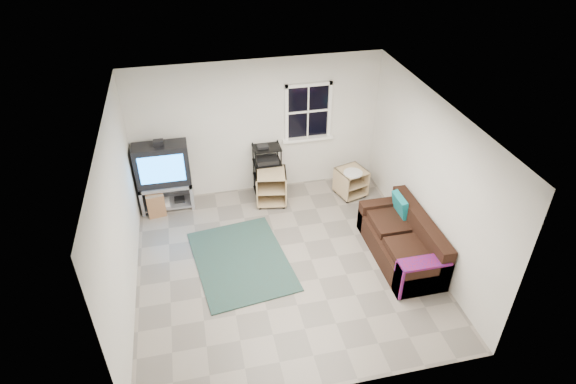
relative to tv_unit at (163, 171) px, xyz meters
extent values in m
plane|color=gray|center=(1.78, -2.04, -0.76)|extent=(4.60, 4.60, 0.00)
plane|color=white|center=(1.78, -2.04, 1.84)|extent=(4.60, 4.60, 0.00)
plane|color=beige|center=(1.78, 0.26, 0.54)|extent=(4.60, 0.00, 4.60)
plane|color=beige|center=(1.78, -4.34, 0.54)|extent=(4.60, 0.00, 4.60)
plane|color=beige|center=(-0.52, -2.04, 0.54)|extent=(0.00, 4.60, 4.60)
plane|color=beige|center=(4.08, -2.04, 0.54)|extent=(0.00, 4.60, 4.60)
cube|color=black|center=(2.73, 0.24, 0.79)|extent=(0.80, 0.01, 1.02)
cube|color=white|center=(2.73, 0.22, 1.31)|extent=(0.88, 0.06, 0.06)
cube|color=white|center=(2.73, 0.21, 0.24)|extent=(0.98, 0.14, 0.05)
cube|color=white|center=(2.32, 0.22, 0.79)|extent=(0.06, 0.06, 1.10)
cube|color=white|center=(3.14, 0.22, 0.79)|extent=(0.06, 0.06, 1.10)
cube|color=white|center=(2.73, 0.23, 0.79)|extent=(0.78, 0.04, 0.04)
cube|color=#9999A0|center=(0.00, -0.01, -0.27)|extent=(0.95, 0.47, 0.06)
cube|color=#9999A0|center=(-0.44, -0.01, -0.50)|extent=(0.06, 0.47, 0.52)
cube|color=#9999A0|center=(0.45, -0.01, -0.50)|extent=(0.06, 0.47, 0.52)
cube|color=#9999A0|center=(0.00, -0.01, -0.70)|extent=(0.83, 0.44, 0.04)
cube|color=#9999A0|center=(0.00, 0.21, -0.50)|extent=(0.95, 0.04, 0.52)
cube|color=silver|center=(-0.11, -0.05, -0.64)|extent=(0.28, 0.23, 0.08)
cube|color=black|center=(0.21, -0.01, -0.65)|extent=(0.19, 0.17, 0.06)
cube|color=black|center=(0.00, -0.01, 0.14)|extent=(0.95, 0.40, 0.78)
cube|color=blue|center=(0.00, -0.21, 0.16)|extent=(0.78, 0.01, 0.53)
cube|color=black|center=(0.00, -0.01, 0.58)|extent=(0.17, 0.12, 0.09)
cylinder|color=black|center=(1.67, -0.12, -0.25)|extent=(0.02, 0.02, 1.03)
cylinder|color=black|center=(2.14, -0.12, -0.25)|extent=(0.02, 0.02, 1.03)
cylinder|color=black|center=(1.67, 0.22, -0.25)|extent=(0.02, 0.02, 1.03)
cylinder|color=black|center=(2.14, 0.22, -0.25)|extent=(0.02, 0.02, 1.03)
cube|color=black|center=(1.90, 0.05, -0.72)|extent=(0.52, 0.37, 0.02)
cube|color=black|center=(1.90, 0.05, -0.67)|extent=(0.40, 0.30, 0.08)
cube|color=black|center=(1.90, 0.05, -0.40)|extent=(0.52, 0.37, 0.02)
cube|color=black|center=(1.90, 0.05, -0.35)|extent=(0.40, 0.30, 0.08)
cube|color=black|center=(1.90, 0.05, -0.09)|extent=(0.52, 0.37, 0.02)
cube|color=black|center=(1.90, 0.05, -0.04)|extent=(0.40, 0.30, 0.08)
cube|color=black|center=(1.90, 0.05, 0.22)|extent=(0.52, 0.37, 0.02)
cube|color=tan|center=(1.91, -0.29, -0.12)|extent=(0.64, 0.64, 0.02)
cube|color=tan|center=(1.91, -0.29, -0.70)|extent=(0.64, 0.64, 0.02)
cube|color=tan|center=(1.65, -0.25, -0.41)|extent=(0.11, 0.55, 0.60)
cube|color=tan|center=(2.17, -0.33, -0.41)|extent=(0.11, 0.55, 0.60)
cube|color=tan|center=(1.95, -0.03, -0.41)|extent=(0.50, 0.11, 0.60)
cube|color=tan|center=(1.91, -0.29, -0.43)|extent=(0.59, 0.61, 0.02)
cylinder|color=black|center=(1.66, -0.47, -0.74)|extent=(0.06, 0.06, 0.06)
cylinder|color=black|center=(2.17, -0.11, -0.74)|extent=(0.06, 0.06, 0.06)
cube|color=tan|center=(3.45, -0.39, -0.22)|extent=(0.62, 0.62, 0.02)
cube|color=tan|center=(3.45, -0.39, -0.70)|extent=(0.62, 0.62, 0.02)
cube|color=tan|center=(3.22, -0.46, -0.46)|extent=(0.16, 0.49, 0.50)
cube|color=tan|center=(3.68, -0.32, -0.46)|extent=(0.16, 0.49, 0.50)
cube|color=tan|center=(3.38, -0.16, -0.46)|extent=(0.44, 0.15, 0.50)
cube|color=tan|center=(3.45, -0.39, -0.48)|extent=(0.57, 0.59, 0.02)
cylinder|color=black|center=(3.31, -0.64, -0.74)|extent=(0.05, 0.05, 0.05)
cylinder|color=black|center=(3.58, -0.14, -0.74)|extent=(0.05, 0.05, 0.05)
cylinder|color=silver|center=(3.43, -0.50, -0.20)|extent=(0.36, 0.36, 0.03)
cube|color=black|center=(3.64, -2.28, -0.57)|extent=(0.81, 1.81, 0.38)
cube|color=black|center=(3.94, -2.28, -0.19)|extent=(0.22, 1.81, 0.39)
cube|color=black|center=(3.64, -1.48, -0.48)|extent=(0.81, 0.22, 0.56)
cube|color=black|center=(3.64, -3.07, -0.48)|extent=(0.81, 0.22, 0.56)
cube|color=black|center=(3.57, -2.64, -0.33)|extent=(0.54, 0.65, 0.12)
cube|color=black|center=(3.57, -1.91, -0.33)|extent=(0.54, 0.65, 0.12)
cube|color=teal|center=(3.80, -1.78, -0.11)|extent=(0.18, 0.43, 0.38)
cube|color=navy|center=(3.62, -3.07, -0.19)|extent=(0.75, 0.27, 0.04)
cube|color=navy|center=(3.25, -3.07, -0.47)|extent=(0.04, 0.27, 0.52)
cube|color=#321F16|center=(1.12, -1.82, -0.75)|extent=(1.65, 2.11, 0.02)
cube|color=#8E6140|center=(-0.21, -0.25, -0.54)|extent=(0.34, 0.25, 0.45)
camera|label=1|loc=(0.58, -7.67, 4.51)|focal=30.00mm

